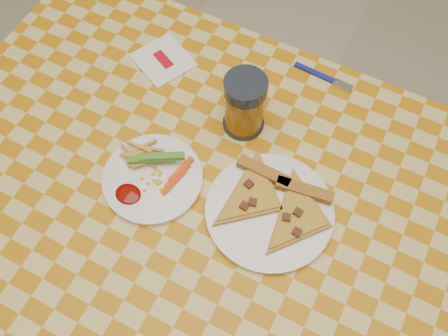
{
  "coord_description": "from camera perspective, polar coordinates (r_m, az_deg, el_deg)",
  "views": [
    {
      "loc": [
        0.21,
        -0.35,
        1.66
      ],
      "look_at": [
        -0.01,
        0.07,
        0.78
      ],
      "focal_mm": 40.0,
      "sensor_mm": 36.0,
      "label": 1
    }
  ],
  "objects": [
    {
      "name": "napkin",
      "position": [
        1.19,
        -6.94,
        12.13
      ],
      "size": [
        0.16,
        0.15,
        0.01
      ],
      "rotation": [
        0.0,
        0.0,
        -0.45
      ],
      "color": "white",
      "rests_on": "table"
    },
    {
      "name": "fries_veggies",
      "position": [
        1.01,
        -8.24,
        0.01
      ],
      "size": [
        0.16,
        0.15,
        0.04
      ],
      "color": "gold",
      "rests_on": "plate_left"
    },
    {
      "name": "table",
      "position": [
        1.06,
        -1.22,
        -5.44
      ],
      "size": [
        1.28,
        0.88,
        0.76
      ],
      "color": "silver",
      "rests_on": "ground"
    },
    {
      "name": "ground",
      "position": [
        1.71,
        -0.78,
        -14.25
      ],
      "size": [
        8.0,
        8.0,
        0.0
      ],
      "primitive_type": "plane",
      "color": "beige",
      "rests_on": "ground"
    },
    {
      "name": "drink_glass",
      "position": [
        1.02,
        2.36,
        7.25
      ],
      "size": [
        0.09,
        0.09,
        0.14
      ],
      "color": "black",
      "rests_on": "table"
    },
    {
      "name": "fork",
      "position": [
        1.17,
        11.33,
        10.19
      ],
      "size": [
        0.14,
        0.02,
        0.01
      ],
      "rotation": [
        0.0,
        0.0,
        -0.06
      ],
      "color": "navy",
      "rests_on": "table"
    },
    {
      "name": "pizza_slices",
      "position": [
        0.97,
        5.85,
        -3.91
      ],
      "size": [
        0.25,
        0.24,
        0.02
      ],
      "color": "#B59537",
      "rests_on": "plate_right"
    },
    {
      "name": "plate_right",
      "position": [
        0.98,
        5.22,
        -4.98
      ],
      "size": [
        0.26,
        0.26,
        0.01
      ],
      "primitive_type": "cylinder",
      "rotation": [
        0.0,
        0.0,
        -0.04
      ],
      "color": "white",
      "rests_on": "table"
    },
    {
      "name": "plate_left",
      "position": [
        1.02,
        -8.13,
        -1.25
      ],
      "size": [
        0.23,
        0.23,
        0.01
      ],
      "primitive_type": "cylinder",
      "rotation": [
        0.0,
        0.0,
        -0.19
      ],
      "color": "white",
      "rests_on": "table"
    }
  ]
}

